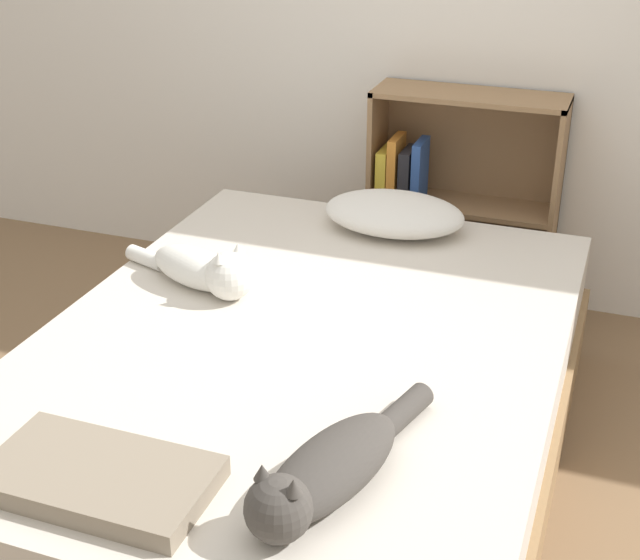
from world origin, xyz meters
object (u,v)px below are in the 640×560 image
bed (302,408)px  cat_dark (325,472)px  cat_light (205,270)px  pillow (394,213)px  bookshelf (456,196)px

bed → cat_dark: bearing=-64.8°
cat_light → bed: bearing=-4.7°
cat_dark → cat_light: bearing=-123.7°
pillow → cat_light: (-0.42, -0.65, -0.00)m
bed → pillow: pillow is taller
pillow → cat_light: 0.78m
cat_light → bookshelf: size_ratio=0.57×
cat_light → cat_dark: bearing=-30.9°
bed → cat_light: 0.53m
bed → cat_dark: (0.30, -0.63, 0.31)m
cat_light → bookshelf: bookshelf is taller
bed → cat_dark: 0.76m
cat_dark → bookshelf: bookshelf is taller
bed → bookshelf: bookshelf is taller
bed → cat_light: size_ratio=3.96×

